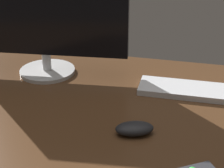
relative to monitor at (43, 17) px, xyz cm
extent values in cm
cube|color=#4C301C|center=(24.75, -20.46, -20.95)|extent=(140.00, 84.00, 2.00)
cylinder|color=silver|center=(0.00, 0.00, -19.33)|extent=(19.14, 19.14, 1.25)
cylinder|color=silver|center=(0.00, 0.00, -15.69)|extent=(3.04, 3.04, 6.03)
cube|color=black|center=(0.00, 0.00, 1.92)|extent=(56.42, 9.04, 29.17)
cube|color=silver|center=(55.98, -3.48, -19.02)|extent=(45.28, 11.80, 1.87)
ellipsoid|color=black|center=(36.63, -30.09, -18.38)|extent=(11.21, 8.63, 3.14)
camera|label=1|loc=(49.90, -107.73, 33.05)|focal=58.57mm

